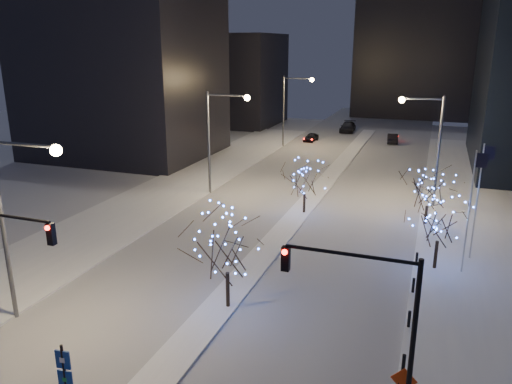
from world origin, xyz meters
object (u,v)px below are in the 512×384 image
at_px(car_near, 311,137).
at_px(construction_sign, 403,383).
at_px(car_mid, 393,138).
at_px(car_far, 348,127).
at_px(street_lamp_w_mid, 218,129).
at_px(street_lamp_east, 429,136).
at_px(street_lamp_w_near, 16,206).
at_px(holiday_tree_median_far, 305,179).
at_px(holiday_tree_plaza_near, 440,220).
at_px(holiday_tree_median_near, 227,245).
at_px(wayfinding_sign, 65,375).
at_px(traffic_signal_east, 373,308).
at_px(holiday_tree_plaza_far, 429,188).
at_px(street_lamp_w_far, 291,101).

distance_m(car_near, construction_sign, 58.01).
xyz_separation_m(car_mid, car_far, (-8.01, 7.48, 0.11)).
height_order(street_lamp_w_mid, car_near, street_lamp_w_mid).
distance_m(street_lamp_w_mid, street_lamp_east, 19.26).
relative_size(street_lamp_w_near, car_mid, 2.34).
relative_size(holiday_tree_median_far, holiday_tree_plaza_near, 0.89).
height_order(holiday_tree_median_far, holiday_tree_plaza_near, holiday_tree_plaza_near).
bearing_deg(car_far, holiday_tree_median_near, -88.87).
bearing_deg(wayfinding_sign, street_lamp_w_near, 136.70).
bearing_deg(street_lamp_w_mid, holiday_tree_median_near, -64.97).
bearing_deg(car_mid, traffic_signal_east, 87.73).
relative_size(traffic_signal_east, holiday_tree_plaza_far, 1.33).
bearing_deg(street_lamp_w_far, street_lamp_w_near, -90.00).
height_order(street_lamp_w_mid, car_far, street_lamp_w_mid).
xyz_separation_m(car_far, wayfinding_sign, (1.35, -71.04, 1.27)).
relative_size(street_lamp_east, car_near, 2.67).
height_order(street_lamp_w_near, holiday_tree_plaza_far, street_lamp_w_near).
bearing_deg(holiday_tree_median_near, car_mid, 85.55).
relative_size(street_lamp_w_mid, car_far, 1.78).
xyz_separation_m(car_far, holiday_tree_plaza_far, (13.85, -43.02, 2.34)).
xyz_separation_m(street_lamp_w_mid, construction_sign, (19.24, -25.21, -5.30)).
xyz_separation_m(car_near, holiday_tree_plaza_near, (18.46, -41.10, 2.87)).
bearing_deg(street_lamp_w_mid, holiday_tree_median_far, -17.45).
bearing_deg(construction_sign, wayfinding_sign, -157.64).
bearing_deg(street_lamp_w_far, construction_sign, -69.04).
distance_m(car_near, holiday_tree_median_near, 51.01).
distance_m(street_lamp_w_near, street_lamp_w_mid, 25.00).
relative_size(street_lamp_w_near, construction_sign, 5.72).
xyz_separation_m(street_lamp_east, holiday_tree_median_far, (-9.68, -5.94, -3.33)).
distance_m(holiday_tree_median_near, holiday_tree_plaza_near, 14.25).
height_order(street_lamp_east, construction_sign, street_lamp_east).
xyz_separation_m(street_lamp_w_near, holiday_tree_plaza_near, (20.29, 14.02, -2.99)).
height_order(street_lamp_w_far, car_mid, street_lamp_w_far).
bearing_deg(street_lamp_w_near, construction_sign, -0.64).
xyz_separation_m(street_lamp_east, traffic_signal_east, (-1.14, -29.00, -1.69)).
xyz_separation_m(street_lamp_w_far, street_lamp_east, (19.02, -22.00, -0.05)).
relative_size(street_lamp_w_near, holiday_tree_plaza_near, 1.94).
bearing_deg(car_near, car_far, 77.02).
height_order(traffic_signal_east, holiday_tree_median_near, traffic_signal_east).
relative_size(traffic_signal_east, car_near, 1.87).
height_order(street_lamp_w_far, car_near, street_lamp_w_far).
height_order(street_lamp_east, wayfinding_sign, street_lamp_east).
height_order(street_lamp_w_mid, street_lamp_east, same).
bearing_deg(construction_sign, holiday_tree_plaza_far, 89.19).
relative_size(car_far, holiday_tree_median_near, 0.99).
xyz_separation_m(street_lamp_w_far, holiday_tree_plaza_far, (19.44, -27.33, -3.34)).
relative_size(street_lamp_w_near, street_lamp_east, 1.00).
xyz_separation_m(car_mid, holiday_tree_median_near, (-4.16, -53.43, 3.11)).
relative_size(traffic_signal_east, car_mid, 1.64).
height_order(street_lamp_w_near, holiday_tree_plaza_near, street_lamp_w_near).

